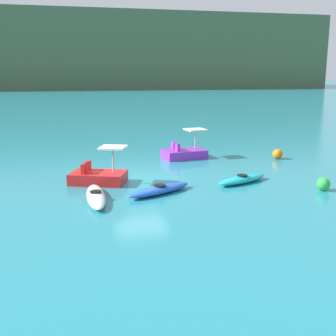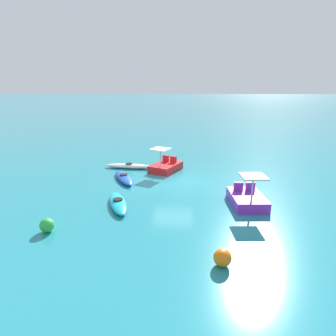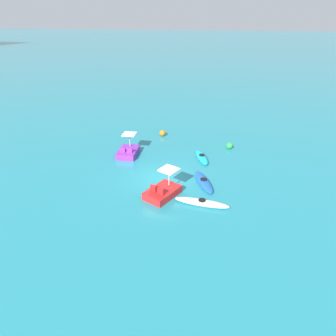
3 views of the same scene
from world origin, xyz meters
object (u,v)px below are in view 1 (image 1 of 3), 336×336
(kayak_cyan, at_px, (242,179))
(pedal_boat_purple, at_px, (184,152))
(kayak_blue, at_px, (160,190))
(buoy_green, at_px, (323,184))
(kayak_white, at_px, (96,196))
(buoy_orange, at_px, (278,154))
(pedal_boat_red, at_px, (99,176))

(kayak_cyan, distance_m, pedal_boat_purple, 6.22)
(kayak_blue, distance_m, pedal_boat_purple, 7.61)
(kayak_blue, relative_size, pedal_boat_purple, 1.25)
(kayak_blue, relative_size, buoy_green, 5.64)
(kayak_white, relative_size, buoy_green, 6.20)
(kayak_white, distance_m, buoy_orange, 12.29)
(pedal_boat_red, bearing_deg, kayak_blue, -48.31)
(buoy_green, xyz_separation_m, buoy_orange, (1.77, 6.59, 0.01))
(pedal_boat_red, height_order, buoy_orange, pedal_boat_red)
(kayak_white, bearing_deg, kayak_cyan, 6.95)
(kayak_blue, bearing_deg, buoy_orange, 30.76)
(kayak_blue, xyz_separation_m, pedal_boat_red, (-2.17, 2.43, 0.17))
(kayak_white, distance_m, buoy_green, 9.45)
(pedal_boat_red, distance_m, buoy_green, 9.73)
(kayak_cyan, xyz_separation_m, buoy_orange, (4.45, 4.43, 0.13))
(kayak_cyan, height_order, buoy_orange, buoy_orange)
(kayak_cyan, distance_m, buoy_orange, 6.28)
(kayak_cyan, xyz_separation_m, pedal_boat_red, (-6.19, 1.81, 0.17))
(kayak_white, distance_m, pedal_boat_purple, 9.25)
(kayak_white, bearing_deg, pedal_boat_red, 79.75)
(kayak_cyan, relative_size, buoy_green, 5.22)
(buoy_green, bearing_deg, pedal_boat_red, 155.86)
(kayak_cyan, bearing_deg, buoy_green, -38.89)
(kayak_blue, bearing_deg, kayak_white, -175.74)
(pedal_boat_red, xyz_separation_m, buoy_orange, (10.64, 2.61, -0.05))
(pedal_boat_red, xyz_separation_m, buoy_green, (8.87, -3.98, -0.05))
(buoy_green, bearing_deg, pedal_boat_purple, 111.61)
(buoy_green, bearing_deg, kayak_cyan, 141.11)
(kayak_white, relative_size, pedal_boat_purple, 1.37)
(kayak_white, height_order, pedal_boat_purple, pedal_boat_purple)
(buoy_orange, bearing_deg, pedal_boat_red, -166.20)
(kayak_blue, bearing_deg, pedal_boat_purple, 63.45)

